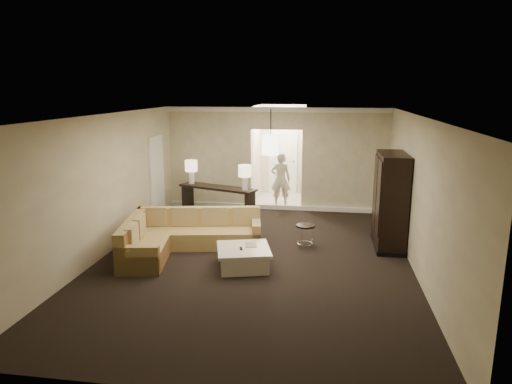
% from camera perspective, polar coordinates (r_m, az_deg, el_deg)
% --- Properties ---
extents(ground, '(8.00, 8.00, 0.00)m').
position_cam_1_polar(ground, '(8.99, -0.33, -8.61)').
color(ground, black).
rests_on(ground, ground).
extents(wall_back, '(6.00, 0.04, 2.80)m').
position_cam_1_polar(wall_back, '(12.48, 2.54, 4.13)').
color(wall_back, beige).
rests_on(wall_back, ground).
extents(wall_front, '(6.00, 0.04, 2.80)m').
position_cam_1_polar(wall_front, '(4.84, -7.89, -10.22)').
color(wall_front, beige).
rests_on(wall_front, ground).
extents(wall_left, '(0.04, 8.00, 2.80)m').
position_cam_1_polar(wall_left, '(9.51, -18.50, 0.73)').
color(wall_left, beige).
rests_on(wall_left, ground).
extents(wall_right, '(0.04, 8.00, 2.80)m').
position_cam_1_polar(wall_right, '(8.64, 19.71, -0.54)').
color(wall_right, beige).
rests_on(wall_right, ground).
extents(ceiling, '(6.00, 8.00, 0.02)m').
position_cam_1_polar(ceiling, '(8.38, -0.36, 9.51)').
color(ceiling, silver).
rests_on(ceiling, wall_back).
extents(crown_molding, '(6.00, 0.10, 0.12)m').
position_cam_1_polar(crown_molding, '(12.30, 2.58, 10.23)').
color(crown_molding, white).
rests_on(crown_molding, wall_back).
extents(baseboard, '(6.00, 0.10, 0.12)m').
position_cam_1_polar(baseboard, '(12.70, 2.46, -1.89)').
color(baseboard, white).
rests_on(baseboard, ground).
extents(side_door, '(0.05, 0.90, 2.10)m').
position_cam_1_polar(side_door, '(12.07, -12.28, 1.87)').
color(side_door, white).
rests_on(side_door, ground).
extents(foyer, '(1.44, 2.02, 2.80)m').
position_cam_1_polar(foyer, '(13.81, 3.14, 4.56)').
color(foyer, beige).
rests_on(foyer, ground).
extents(sectional_sofa, '(2.76, 2.45, 0.79)m').
position_cam_1_polar(sectional_sofa, '(9.56, -9.34, -5.44)').
color(sectional_sofa, brown).
rests_on(sectional_sofa, ground).
extents(coffee_table, '(1.18, 1.18, 0.40)m').
position_cam_1_polar(coffee_table, '(8.61, -1.56, -8.17)').
color(coffee_table, silver).
rests_on(coffee_table, ground).
extents(console_table, '(2.15, 1.16, 0.81)m').
position_cam_1_polar(console_table, '(11.86, -4.80, -0.87)').
color(console_table, black).
rests_on(console_table, ground).
extents(armoire, '(0.59, 1.38, 1.99)m').
position_cam_1_polar(armoire, '(9.93, 16.40, -1.28)').
color(armoire, black).
rests_on(armoire, ground).
extents(drink_table, '(0.40, 0.40, 0.50)m').
position_cam_1_polar(drink_table, '(9.65, 6.19, -4.92)').
color(drink_table, black).
rests_on(drink_table, ground).
extents(table_lamp_left, '(0.33, 0.33, 0.62)m').
position_cam_1_polar(table_lamp_left, '(12.16, -8.10, 2.98)').
color(table_lamp_left, white).
rests_on(table_lamp_left, console_table).
extents(table_lamp_right, '(0.33, 0.33, 0.62)m').
position_cam_1_polar(table_lamp_right, '(11.29, -1.39, 2.34)').
color(table_lamp_right, white).
rests_on(table_lamp_right, console_table).
extents(pendant_light, '(0.38, 0.38, 1.09)m').
position_cam_1_polar(pendant_light, '(11.12, 1.84, 5.95)').
color(pendant_light, black).
rests_on(pendant_light, ceiling).
extents(person, '(0.63, 0.43, 1.71)m').
position_cam_1_polar(person, '(12.85, 3.10, 1.91)').
color(person, beige).
rests_on(person, ground).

